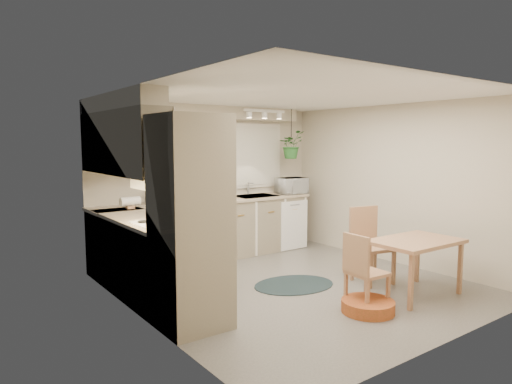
% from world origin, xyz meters
% --- Properties ---
extents(floor, '(4.20, 4.20, 0.00)m').
position_xyz_m(floor, '(0.00, 0.00, 0.00)').
color(floor, slate).
rests_on(floor, ground).
extents(ceiling, '(4.20, 4.20, 0.00)m').
position_xyz_m(ceiling, '(0.00, 0.00, 2.40)').
color(ceiling, white).
rests_on(ceiling, wall_back).
extents(wall_back, '(4.00, 0.04, 2.40)m').
position_xyz_m(wall_back, '(0.00, 2.10, 1.20)').
color(wall_back, beige).
rests_on(wall_back, floor).
extents(wall_front, '(4.00, 0.04, 2.40)m').
position_xyz_m(wall_front, '(0.00, -2.10, 1.20)').
color(wall_front, beige).
rests_on(wall_front, floor).
extents(wall_left, '(0.04, 4.20, 2.40)m').
position_xyz_m(wall_left, '(-2.00, 0.00, 1.20)').
color(wall_left, beige).
rests_on(wall_left, floor).
extents(wall_right, '(0.04, 4.20, 2.40)m').
position_xyz_m(wall_right, '(2.00, 0.00, 1.20)').
color(wall_right, beige).
rests_on(wall_right, floor).
extents(base_cab_left, '(0.60, 1.85, 0.90)m').
position_xyz_m(base_cab_left, '(-1.70, 0.88, 0.45)').
color(base_cab_left, gray).
rests_on(base_cab_left, floor).
extents(base_cab_back, '(3.60, 0.60, 0.90)m').
position_xyz_m(base_cab_back, '(-0.20, 1.80, 0.45)').
color(base_cab_back, gray).
rests_on(base_cab_back, floor).
extents(counter_left, '(0.64, 1.89, 0.04)m').
position_xyz_m(counter_left, '(-1.69, 0.88, 0.92)').
color(counter_left, beige).
rests_on(counter_left, base_cab_left).
extents(counter_back, '(3.64, 0.64, 0.04)m').
position_xyz_m(counter_back, '(-0.20, 1.79, 0.92)').
color(counter_back, beige).
rests_on(counter_back, base_cab_back).
extents(oven_stack, '(0.65, 0.65, 2.10)m').
position_xyz_m(oven_stack, '(-1.68, -0.38, 1.05)').
color(oven_stack, gray).
rests_on(oven_stack, floor).
extents(wall_oven_face, '(0.02, 0.56, 0.58)m').
position_xyz_m(wall_oven_face, '(-1.35, -0.38, 1.05)').
color(wall_oven_face, white).
rests_on(wall_oven_face, oven_stack).
extents(upper_cab_left, '(0.35, 2.00, 0.75)m').
position_xyz_m(upper_cab_left, '(-1.82, 1.00, 1.83)').
color(upper_cab_left, gray).
rests_on(upper_cab_left, wall_left).
extents(upper_cab_back, '(2.00, 0.35, 0.75)m').
position_xyz_m(upper_cab_back, '(-1.00, 1.93, 1.83)').
color(upper_cab_back, gray).
rests_on(upper_cab_back, wall_back).
extents(soffit_left, '(0.30, 2.00, 0.20)m').
position_xyz_m(soffit_left, '(-1.85, 1.00, 2.30)').
color(soffit_left, beige).
rests_on(soffit_left, wall_left).
extents(soffit_back, '(3.60, 0.30, 0.20)m').
position_xyz_m(soffit_back, '(-0.20, 1.95, 2.30)').
color(soffit_back, beige).
rests_on(soffit_back, wall_back).
extents(cooktop, '(0.52, 0.58, 0.02)m').
position_xyz_m(cooktop, '(-1.68, 0.30, 0.94)').
color(cooktop, white).
rests_on(cooktop, counter_left).
extents(range_hood, '(0.40, 0.60, 0.14)m').
position_xyz_m(range_hood, '(-1.70, 0.30, 1.40)').
color(range_hood, white).
rests_on(range_hood, upper_cab_left).
extents(window_blinds, '(1.40, 0.02, 1.00)m').
position_xyz_m(window_blinds, '(0.70, 2.07, 1.60)').
color(window_blinds, white).
rests_on(window_blinds, wall_back).
extents(window_frame, '(1.50, 0.02, 1.10)m').
position_xyz_m(window_frame, '(0.70, 2.08, 1.60)').
color(window_frame, silver).
rests_on(window_frame, wall_back).
extents(sink, '(0.70, 0.48, 0.10)m').
position_xyz_m(sink, '(0.70, 1.80, 0.90)').
color(sink, '#A4A7AB').
rests_on(sink, counter_back).
extents(dishwasher_front, '(0.58, 0.02, 0.83)m').
position_xyz_m(dishwasher_front, '(1.30, 1.49, 0.42)').
color(dishwasher_front, white).
rests_on(dishwasher_front, base_cab_back).
extents(track_light_bar, '(0.80, 0.04, 0.04)m').
position_xyz_m(track_light_bar, '(0.70, 1.55, 2.33)').
color(track_light_bar, white).
rests_on(track_light_bar, ceiling).
extents(wall_clock, '(0.30, 0.03, 0.30)m').
position_xyz_m(wall_clock, '(0.15, 2.07, 2.18)').
color(wall_clock, '#E0BC4F').
rests_on(wall_clock, wall_back).
extents(dining_table, '(1.09, 0.74, 0.68)m').
position_xyz_m(dining_table, '(0.94, -1.12, 0.34)').
color(dining_table, tan).
rests_on(dining_table, floor).
extents(chair_left, '(0.42, 0.42, 0.84)m').
position_xyz_m(chair_left, '(0.14, -1.07, 0.42)').
color(chair_left, tan).
rests_on(chair_left, floor).
extents(chair_back, '(0.54, 0.54, 0.98)m').
position_xyz_m(chair_back, '(0.92, -0.50, 0.49)').
color(chair_back, tan).
rests_on(chair_back, floor).
extents(braided_rug, '(1.20, 0.99, 0.01)m').
position_xyz_m(braided_rug, '(0.02, 0.02, 0.01)').
color(braided_rug, black).
rests_on(braided_rug, floor).
extents(pet_bed, '(0.72, 0.72, 0.13)m').
position_xyz_m(pet_bed, '(0.04, -1.17, 0.07)').
color(pet_bed, '#C24D26').
rests_on(pet_bed, floor).
extents(microwave, '(0.51, 0.29, 0.34)m').
position_xyz_m(microwave, '(1.41, 1.70, 1.11)').
color(microwave, white).
rests_on(microwave, counter_back).
extents(soap_bottle, '(0.09, 0.20, 0.09)m').
position_xyz_m(soap_bottle, '(0.35, 1.95, 0.99)').
color(soap_bottle, white).
rests_on(soap_bottle, counter_back).
extents(hanging_plant, '(0.49, 0.53, 0.37)m').
position_xyz_m(hanging_plant, '(1.39, 1.70, 1.74)').
color(hanging_plant, '#2B6A2A').
rests_on(hanging_plant, ceiling).
extents(coffee_maker, '(0.20, 0.23, 0.30)m').
position_xyz_m(coffee_maker, '(-0.95, 1.80, 1.09)').
color(coffee_maker, black).
rests_on(coffee_maker, counter_back).
extents(toaster, '(0.28, 0.17, 0.16)m').
position_xyz_m(toaster, '(-0.55, 1.82, 1.02)').
color(toaster, '#A4A7AB').
rests_on(toaster, counter_back).
extents(knife_block, '(0.11, 0.11, 0.21)m').
position_xyz_m(knife_block, '(-0.28, 1.85, 1.04)').
color(knife_block, tan).
rests_on(knife_block, counter_back).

